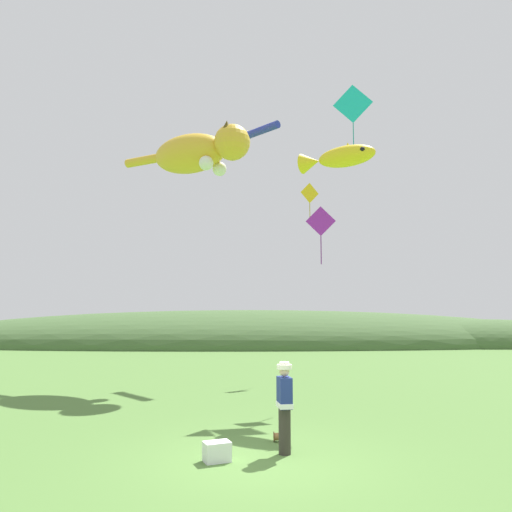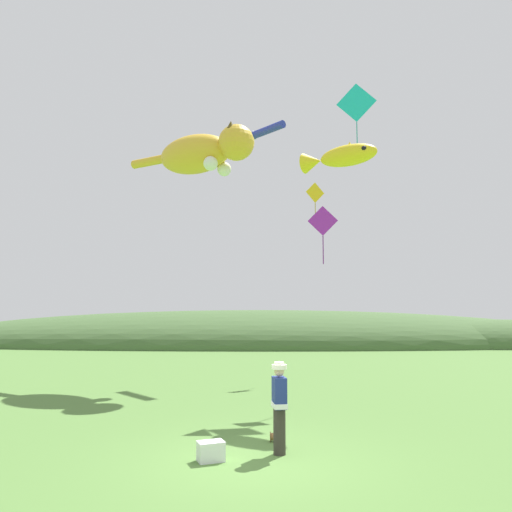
% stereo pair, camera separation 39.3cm
% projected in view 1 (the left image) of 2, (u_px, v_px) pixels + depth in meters
% --- Properties ---
extents(ground_plane, '(120.00, 120.00, 0.00)m').
position_uv_depth(ground_plane, '(261.00, 461.00, 9.27)').
color(ground_plane, '#517A38').
extents(distant_hill_ridge, '(54.74, 13.41, 5.32)m').
position_uv_depth(distant_hill_ridge, '(275.00, 344.00, 38.92)').
color(distant_hill_ridge, '#426033').
rests_on(distant_hill_ridge, ground).
extents(festival_attendant, '(0.32, 0.45, 1.77)m').
position_uv_depth(festival_attendant, '(285.00, 404.00, 9.82)').
color(festival_attendant, '#332D28').
rests_on(festival_attendant, ground).
extents(kite_spool, '(0.16, 0.21, 0.21)m').
position_uv_depth(kite_spool, '(277.00, 437.00, 10.65)').
color(kite_spool, olive).
rests_on(kite_spool, ground).
extents(picnic_cooler, '(0.57, 0.48, 0.36)m').
position_uv_depth(picnic_cooler, '(217.00, 452.00, 9.27)').
color(picnic_cooler, white).
rests_on(picnic_cooler, ground).
extents(kite_giant_cat, '(5.69, 3.72, 1.93)m').
position_uv_depth(kite_giant_cat, '(198.00, 153.00, 20.91)').
color(kite_giant_cat, gold).
extents(kite_fish_windsock, '(2.43, 1.94, 0.76)m').
position_uv_depth(kite_fish_windsock, '(338.00, 158.00, 15.61)').
color(kite_fish_windsock, yellow).
extents(kite_tube_streamer, '(1.67, 1.79, 0.44)m').
position_uv_depth(kite_tube_streamer, '(262.00, 130.00, 23.31)').
color(kite_tube_streamer, '#2633A5').
extents(kite_diamond_teal, '(1.39, 0.40, 2.34)m').
position_uv_depth(kite_diamond_teal, '(353.00, 104.00, 18.08)').
color(kite_diamond_teal, '#19BFBF').
extents(kite_diamond_gold, '(0.85, 0.37, 1.82)m').
position_uv_depth(kite_diamond_gold, '(310.00, 194.00, 22.09)').
color(kite_diamond_gold, yellow).
extents(kite_diamond_violet, '(0.95, 0.11, 1.86)m').
position_uv_depth(kite_diamond_violet, '(321.00, 222.00, 15.84)').
color(kite_diamond_violet, purple).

